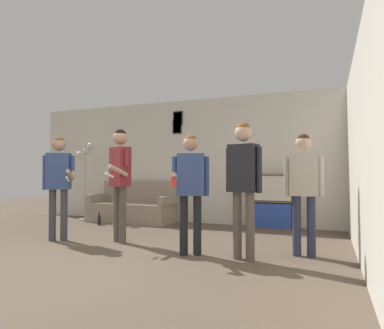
{
  "coord_description": "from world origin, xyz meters",
  "views": [
    {
      "loc": [
        2.65,
        -3.12,
        1.09
      ],
      "look_at": [
        0.63,
        1.92,
        1.22
      ],
      "focal_mm": 32.0,
      "sensor_mm": 36.0,
      "label": 1
    }
  ],
  "objects": [
    {
      "name": "ground_plane",
      "position": [
        0.0,
        0.0,
        0.0
      ],
      "size": [
        20.0,
        20.0,
        0.0
      ],
      "primitive_type": "plane",
      "color": "brown"
    },
    {
      "name": "wall_back",
      "position": [
        -0.0,
        3.88,
        1.35
      ],
      "size": [
        8.36,
        0.08,
        2.7
      ],
      "color": "silver",
      "rests_on": "ground_plane"
    },
    {
      "name": "wall_right",
      "position": [
        3.01,
        1.92,
        1.35
      ],
      "size": [
        0.06,
        6.25,
        2.7
      ],
      "color": "silver",
      "rests_on": "ground_plane"
    },
    {
      "name": "couch",
      "position": [
        -1.4,
        3.46,
        0.29
      ],
      "size": [
        1.91,
        0.8,
        0.89
      ],
      "color": "gray",
      "rests_on": "ground_plane"
    },
    {
      "name": "bookshelf",
      "position": [
        1.62,
        3.66,
        0.53
      ],
      "size": [
        0.91,
        0.3,
        1.06
      ],
      "color": "brown",
      "rests_on": "ground_plane"
    },
    {
      "name": "floor_lamp",
      "position": [
        -2.58,
        3.3,
        1.32
      ],
      "size": [
        0.37,
        0.41,
        1.78
      ],
      "color": "#ADA89E",
      "rests_on": "ground_plane"
    },
    {
      "name": "person_player_foreground_left",
      "position": [
        -1.39,
        1.19,
        1.03
      ],
      "size": [
        0.59,
        0.39,
        1.67
      ],
      "color": "#3D4247",
      "rests_on": "ground_plane"
    },
    {
      "name": "person_player_foreground_center",
      "position": [
        -0.4,
        1.44,
        1.1
      ],
      "size": [
        0.45,
        0.6,
        1.78
      ],
      "color": "brown",
      "rests_on": "ground_plane"
    },
    {
      "name": "person_watcher_holding_cup",
      "position": [
        0.94,
        1.09,
        0.98
      ],
      "size": [
        0.47,
        0.52,
        1.6
      ],
      "color": "black",
      "rests_on": "ground_plane"
    },
    {
      "name": "person_spectator_near_bookshelf",
      "position": [
        1.66,
        1.1,
        1.06
      ],
      "size": [
        0.49,
        0.29,
        1.72
      ],
      "color": "brown",
      "rests_on": "ground_plane"
    },
    {
      "name": "person_spectator_far_right",
      "position": [
        2.34,
        1.58,
        0.97
      ],
      "size": [
        0.5,
        0.22,
        1.6
      ],
      "color": "#2D334C",
      "rests_on": "ground_plane"
    },
    {
      "name": "bottle_on_floor",
      "position": [
        -1.8,
        2.8,
        0.1
      ],
      "size": [
        0.07,
        0.07,
        0.27
      ],
      "color": "black",
      "rests_on": "ground_plane"
    }
  ]
}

